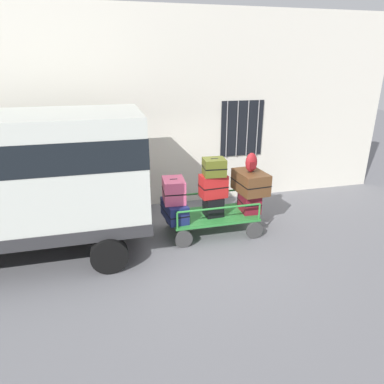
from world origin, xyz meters
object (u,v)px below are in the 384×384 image
object	(u,v)px
suitcase_center_middle	(250,182)
suitcase_left_bottom	(175,210)
backpack	(251,163)
van	(23,173)
luggage_cart	(213,218)
suitcase_midleft_middle	(213,186)
suitcase_left_middle	(174,190)
suitcase_midleft_top	(214,167)
suitcase_center_bottom	(249,201)
suitcase_midleft_bottom	(213,206)

from	to	relation	value
suitcase_center_middle	suitcase_left_bottom	bearing A→B (deg)	-179.98
backpack	van	bearing A→B (deg)	-179.69
luggage_cart	suitcase_midleft_middle	bearing A→B (deg)	90.00
suitcase_left_bottom	suitcase_left_middle	size ratio (longest dim) A/B	1.33
suitcase_midleft_top	backpack	xyz separation A→B (m)	(0.87, 0.01, 0.03)
suitcase_left_bottom	van	bearing A→B (deg)	-179.13
suitcase_left_bottom	suitcase_center_middle	distance (m)	1.85
suitcase_midleft_middle	suitcase_left_bottom	bearing A→B (deg)	179.87
suitcase_midleft_middle	backpack	world-z (taller)	backpack
luggage_cart	suitcase_left_middle	bearing A→B (deg)	177.48
suitcase_center_bottom	van	bearing A→B (deg)	-179.48
van	luggage_cart	distance (m)	4.06
van	suitcase_center_bottom	world-z (taller)	van
suitcase_midleft_middle	suitcase_center_bottom	distance (m)	1.00
luggage_cart	suitcase_center_bottom	size ratio (longest dim) A/B	3.45
suitcase_midleft_top	backpack	size ratio (longest dim) A/B	1.16
suitcase_left_middle	backpack	distance (m)	1.84
suitcase_left_bottom	suitcase_center_middle	world-z (taller)	suitcase_center_middle
luggage_cart	suitcase_left_middle	distance (m)	1.16
suitcase_left_middle	suitcase_midleft_top	bearing A→B (deg)	-4.37
suitcase_left_bottom	suitcase_midleft_bottom	distance (m)	0.89
suitcase_left_middle	suitcase_midleft_middle	xyz separation A→B (m)	(0.89, -0.04, 0.03)
van	backpack	distance (m)	4.69
luggage_cart	suitcase_center_bottom	world-z (taller)	suitcase_center_bottom
van	luggage_cart	bearing A→B (deg)	0.63
suitcase_midleft_bottom	suitcase_midleft_top	size ratio (longest dim) A/B	0.87
luggage_cart	suitcase_midleft_middle	distance (m)	0.78
suitcase_midleft_top	suitcase_center_bottom	distance (m)	1.27
suitcase_left_bottom	suitcase_midleft_bottom	size ratio (longest dim) A/B	1.98
van	suitcase_center_middle	size ratio (longest dim) A/B	5.00
suitcase_midleft_middle	suitcase_midleft_top	xyz separation A→B (m)	(0.00, -0.03, 0.45)
van	suitcase_left_middle	bearing A→B (deg)	1.59
backpack	suitcase_midleft_bottom	bearing A→B (deg)	-179.33
suitcase_left_bottom	backpack	world-z (taller)	backpack
suitcase_center_bottom	suitcase_center_middle	distance (m)	0.48
suitcase_midleft_middle	suitcase_center_bottom	xyz separation A→B (m)	(0.89, 0.00, -0.46)
suitcase_left_bottom	suitcase_center_bottom	world-z (taller)	suitcase_center_bottom
suitcase_midleft_bottom	suitcase_midleft_middle	xyz separation A→B (m)	(0.00, 0.03, 0.48)
suitcase_midleft_bottom	suitcase_center_middle	size ratio (longest dim) A/B	0.48
luggage_cart	suitcase_midleft_middle	world-z (taller)	suitcase_midleft_middle
luggage_cart	suitcase_left_middle	size ratio (longest dim) A/B	3.05
luggage_cart	suitcase_left_bottom	world-z (taller)	suitcase_left_bottom
suitcase_midleft_bottom	backpack	distance (m)	1.30
suitcase_midleft_bottom	suitcase_left_bottom	bearing A→B (deg)	178.11
suitcase_midleft_top	suitcase_center_bottom	bearing A→B (deg)	1.90
suitcase_midleft_bottom	suitcase_midleft_top	distance (m)	0.93
luggage_cart	backpack	world-z (taller)	backpack
van	suitcase_midleft_middle	bearing A→B (deg)	0.63
suitcase_center_middle	suitcase_midleft_bottom	bearing A→B (deg)	-178.06
suitcase_midleft_middle	suitcase_midleft_top	bearing A→B (deg)	-90.00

